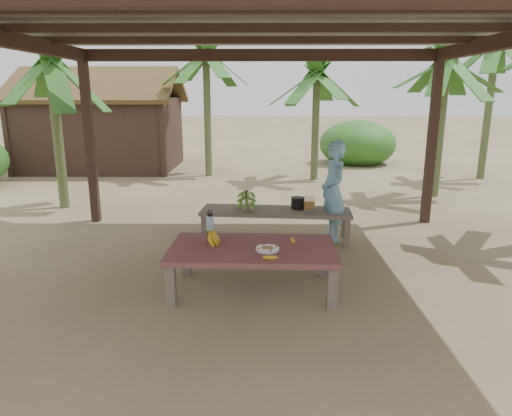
{
  "coord_description": "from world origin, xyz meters",
  "views": [
    {
      "loc": [
        0.01,
        -5.19,
        2.12
      ],
      "look_at": [
        -0.04,
        0.05,
        0.8
      ],
      "focal_mm": 32.0,
      "sensor_mm": 36.0,
      "label": 1
    }
  ],
  "objects_px": {
    "work_table": "(253,253)",
    "ripe_banana_bunch": "(207,237)",
    "water_flask": "(210,225)",
    "bench": "(276,213)",
    "cooking_pot": "(298,203)",
    "woman": "(333,191)",
    "plate": "(267,249)"
  },
  "relations": [
    {
      "from": "work_table",
      "to": "ripe_banana_bunch",
      "type": "bearing_deg",
      "value": 170.19
    },
    {
      "from": "ripe_banana_bunch",
      "to": "water_flask",
      "type": "bearing_deg",
      "value": 89.62
    },
    {
      "from": "bench",
      "to": "water_flask",
      "type": "bearing_deg",
      "value": -114.24
    },
    {
      "from": "bench",
      "to": "cooking_pot",
      "type": "bearing_deg",
      "value": 16.87
    },
    {
      "from": "bench",
      "to": "water_flask",
      "type": "xyz_separation_m",
      "value": [
        -0.81,
        -1.46,
        0.24
      ]
    },
    {
      "from": "water_flask",
      "to": "bench",
      "type": "bearing_deg",
      "value": 60.93
    },
    {
      "from": "work_table",
      "to": "ripe_banana_bunch",
      "type": "height_order",
      "value": "ripe_banana_bunch"
    },
    {
      "from": "water_flask",
      "to": "woman",
      "type": "xyz_separation_m",
      "value": [
        1.64,
        1.41,
        0.1
      ]
    },
    {
      "from": "work_table",
      "to": "plate",
      "type": "relative_size",
      "value": 7.29
    },
    {
      "from": "ripe_banana_bunch",
      "to": "woman",
      "type": "xyz_separation_m",
      "value": [
        1.64,
        1.68,
        0.16
      ]
    },
    {
      "from": "bench",
      "to": "woman",
      "type": "distance_m",
      "value": 0.9
    },
    {
      "from": "bench",
      "to": "cooking_pot",
      "type": "distance_m",
      "value": 0.36
    },
    {
      "from": "bench",
      "to": "water_flask",
      "type": "relative_size",
      "value": 7.04
    },
    {
      "from": "ripe_banana_bunch",
      "to": "bench",
      "type": "bearing_deg",
      "value": 64.85
    },
    {
      "from": "plate",
      "to": "cooking_pot",
      "type": "relative_size",
      "value": 1.29
    },
    {
      "from": "ripe_banana_bunch",
      "to": "plate",
      "type": "distance_m",
      "value": 0.7
    },
    {
      "from": "cooking_pot",
      "to": "woman",
      "type": "height_order",
      "value": "woman"
    },
    {
      "from": "plate",
      "to": "water_flask",
      "type": "distance_m",
      "value": 0.83
    },
    {
      "from": "ripe_banana_bunch",
      "to": "water_flask",
      "type": "distance_m",
      "value": 0.28
    },
    {
      "from": "work_table",
      "to": "woman",
      "type": "relative_size",
      "value": 1.24
    },
    {
      "from": "water_flask",
      "to": "plate",
      "type": "bearing_deg",
      "value": -36.81
    },
    {
      "from": "bench",
      "to": "woman",
      "type": "xyz_separation_m",
      "value": [
        0.83,
        -0.04,
        0.34
      ]
    },
    {
      "from": "work_table",
      "to": "water_flask",
      "type": "relative_size",
      "value": 5.73
    },
    {
      "from": "ripe_banana_bunch",
      "to": "plate",
      "type": "xyz_separation_m",
      "value": [
        0.66,
        -0.22,
        -0.06
      ]
    },
    {
      "from": "work_table",
      "to": "ripe_banana_bunch",
      "type": "distance_m",
      "value": 0.53
    },
    {
      "from": "work_table",
      "to": "woman",
      "type": "distance_m",
      "value": 2.14
    },
    {
      "from": "woman",
      "to": "water_flask",
      "type": "bearing_deg",
      "value": -60.78
    },
    {
      "from": "bench",
      "to": "cooking_pot",
      "type": "relative_size",
      "value": 11.51
    },
    {
      "from": "work_table",
      "to": "ripe_banana_bunch",
      "type": "xyz_separation_m",
      "value": [
        -0.5,
        0.1,
        0.14
      ]
    },
    {
      "from": "bench",
      "to": "ripe_banana_bunch",
      "type": "height_order",
      "value": "ripe_banana_bunch"
    },
    {
      "from": "ripe_banana_bunch",
      "to": "cooking_pot",
      "type": "distance_m",
      "value": 2.13
    },
    {
      "from": "woman",
      "to": "work_table",
      "type": "bearing_deg",
      "value": -44.05
    }
  ]
}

